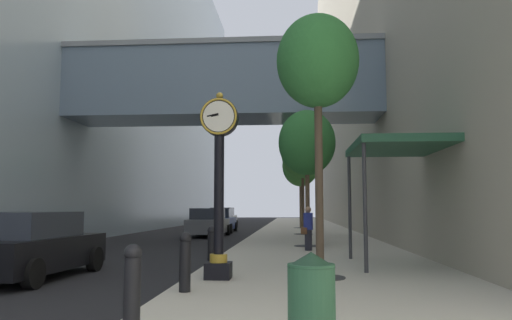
{
  "coord_description": "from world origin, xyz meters",
  "views": [
    {
      "loc": [
        2.38,
        -3.62,
        1.67
      ],
      "look_at": [
        0.96,
        15.14,
        3.51
      ],
      "focal_mm": 34.39,
      "sensor_mm": 36.0,
      "label": 1
    }
  ],
  "objects_px": {
    "bollard_third": "(212,247)",
    "pedestrian_walking": "(308,227)",
    "street_tree_mid_far": "(303,155)",
    "street_tree_mid_near": "(307,143)",
    "car_blue_mid": "(219,221)",
    "car_black_trailing": "(30,246)",
    "street_tree_near": "(318,64)",
    "street_tree_far": "(300,166)",
    "trash_bin": "(312,299)",
    "bollard_second": "(185,260)",
    "bollard_nearest": "(132,286)",
    "car_grey_far": "(208,223)",
    "car_white_near": "(223,218)",
    "street_clock": "(219,175)"
  },
  "relations": [
    {
      "from": "bollard_nearest",
      "to": "car_grey_far",
      "type": "relative_size",
      "value": 0.25
    },
    {
      "from": "car_blue_mid",
      "to": "bollard_nearest",
      "type": "bearing_deg",
      "value": -83.66
    },
    {
      "from": "bollard_nearest",
      "to": "street_tree_near",
      "type": "relative_size",
      "value": 0.18
    },
    {
      "from": "bollard_nearest",
      "to": "street_tree_mid_far",
      "type": "height_order",
      "value": "street_tree_mid_far"
    },
    {
      "from": "street_tree_near",
      "to": "street_tree_mid_near",
      "type": "relative_size",
      "value": 1.08
    },
    {
      "from": "pedestrian_walking",
      "to": "car_black_trailing",
      "type": "distance_m",
      "value": 9.44
    },
    {
      "from": "street_tree_far",
      "to": "pedestrian_walking",
      "type": "bearing_deg",
      "value": -90.15
    },
    {
      "from": "bollard_third",
      "to": "street_tree_mid_near",
      "type": "height_order",
      "value": "street_tree_mid_near"
    },
    {
      "from": "street_tree_near",
      "to": "street_tree_far",
      "type": "bearing_deg",
      "value": 90.0
    },
    {
      "from": "bollard_third",
      "to": "pedestrian_walking",
      "type": "height_order",
      "value": "pedestrian_walking"
    },
    {
      "from": "street_tree_mid_near",
      "to": "car_black_trailing",
      "type": "distance_m",
      "value": 11.53
    },
    {
      "from": "pedestrian_walking",
      "to": "car_white_near",
      "type": "distance_m",
      "value": 22.65
    },
    {
      "from": "street_clock",
      "to": "car_black_trailing",
      "type": "distance_m",
      "value": 4.91
    },
    {
      "from": "trash_bin",
      "to": "car_white_near",
      "type": "height_order",
      "value": "car_white_near"
    },
    {
      "from": "bollard_second",
      "to": "street_tree_far",
      "type": "bearing_deg",
      "value": 84.88
    },
    {
      "from": "pedestrian_walking",
      "to": "bollard_third",
      "type": "bearing_deg",
      "value": -113.16
    },
    {
      "from": "car_grey_far",
      "to": "bollard_second",
      "type": "bearing_deg",
      "value": -81.38
    },
    {
      "from": "bollard_third",
      "to": "trash_bin",
      "type": "distance_m",
      "value": 6.88
    },
    {
      "from": "bollard_nearest",
      "to": "car_white_near",
      "type": "xyz_separation_m",
      "value": [
        -3.72,
        33.64,
        0.11
      ]
    },
    {
      "from": "street_tree_mid_far",
      "to": "car_blue_mid",
      "type": "bearing_deg",
      "value": 140.87
    },
    {
      "from": "street_tree_mid_near",
      "to": "bollard_third",
      "type": "bearing_deg",
      "value": -108.0
    },
    {
      "from": "street_tree_mid_far",
      "to": "street_tree_mid_near",
      "type": "bearing_deg",
      "value": -90.0
    },
    {
      "from": "trash_bin",
      "to": "car_black_trailing",
      "type": "xyz_separation_m",
      "value": [
        -6.42,
        5.83,
        0.09
      ]
    },
    {
      "from": "trash_bin",
      "to": "car_white_near",
      "type": "relative_size",
      "value": 0.25
    },
    {
      "from": "street_tree_near",
      "to": "pedestrian_walking",
      "type": "bearing_deg",
      "value": 90.42
    },
    {
      "from": "car_blue_mid",
      "to": "car_black_trailing",
      "type": "relative_size",
      "value": 0.98
    },
    {
      "from": "street_tree_near",
      "to": "trash_bin",
      "type": "distance_m",
      "value": 7.01
    },
    {
      "from": "bollard_nearest",
      "to": "street_tree_mid_near",
      "type": "relative_size",
      "value": 0.2
    },
    {
      "from": "bollard_nearest",
      "to": "street_tree_mid_near",
      "type": "distance_m",
      "value": 14.58
    },
    {
      "from": "car_grey_far",
      "to": "car_black_trailing",
      "type": "height_order",
      "value": "car_grey_far"
    },
    {
      "from": "bollard_nearest",
      "to": "bollard_third",
      "type": "height_order",
      "value": "same"
    },
    {
      "from": "street_tree_far",
      "to": "car_grey_far",
      "type": "relative_size",
      "value": 1.46
    },
    {
      "from": "street_tree_mid_far",
      "to": "trash_bin",
      "type": "distance_m",
      "value": 23.72
    },
    {
      "from": "street_tree_mid_near",
      "to": "trash_bin",
      "type": "bearing_deg",
      "value": -91.55
    },
    {
      "from": "bollard_second",
      "to": "bollard_nearest",
      "type": "bearing_deg",
      "value": -90.0
    },
    {
      "from": "bollard_nearest",
      "to": "car_blue_mid",
      "type": "height_order",
      "value": "car_blue_mid"
    },
    {
      "from": "street_clock",
      "to": "bollard_nearest",
      "type": "bearing_deg",
      "value": -94.44
    },
    {
      "from": "bollard_nearest",
      "to": "car_white_near",
      "type": "bearing_deg",
      "value": 96.31
    },
    {
      "from": "street_clock",
      "to": "street_tree_far",
      "type": "bearing_deg",
      "value": 85.32
    },
    {
      "from": "car_white_near",
      "to": "car_blue_mid",
      "type": "bearing_deg",
      "value": -83.82
    },
    {
      "from": "bollard_nearest",
      "to": "street_tree_far",
      "type": "height_order",
      "value": "street_tree_far"
    },
    {
      "from": "street_tree_mid_near",
      "to": "trash_bin",
      "type": "xyz_separation_m",
      "value": [
        -0.39,
        -14.45,
        -3.62
      ]
    },
    {
      "from": "street_clock",
      "to": "street_tree_mid_near",
      "type": "distance_m",
      "value": 9.67
    },
    {
      "from": "street_tree_mid_far",
      "to": "car_grey_far",
      "type": "bearing_deg",
      "value": -175.63
    },
    {
      "from": "street_tree_mid_far",
      "to": "trash_bin",
      "type": "xyz_separation_m",
      "value": [
        -0.39,
        -23.35,
        -4.12
      ]
    },
    {
      "from": "street_tree_near",
      "to": "car_black_trailing",
      "type": "distance_m",
      "value": 8.0
    },
    {
      "from": "street_tree_mid_far",
      "to": "street_tree_far",
      "type": "relative_size",
      "value": 0.96
    },
    {
      "from": "bollard_third",
      "to": "car_white_near",
      "type": "height_order",
      "value": "car_white_near"
    },
    {
      "from": "bollard_second",
      "to": "street_tree_far",
      "type": "xyz_separation_m",
      "value": [
        2.57,
        28.72,
        4.18
      ]
    },
    {
      "from": "car_grey_far",
      "to": "car_white_near",
      "type": "bearing_deg",
      "value": 93.96
    }
  ]
}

